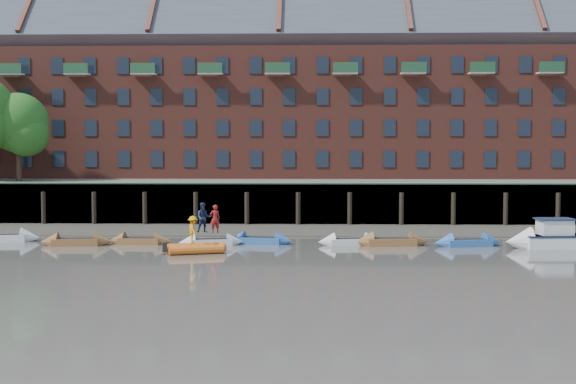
{
  "coord_description": "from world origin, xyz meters",
  "views": [
    {
      "loc": [
        3.11,
        -40.26,
        6.29
      ],
      "look_at": [
        1.51,
        12.0,
        3.2
      ],
      "focal_mm": 50.0,
      "sensor_mm": 36.0,
      "label": 1
    }
  ],
  "objects_px": {
    "rowboat_5": "(350,242)",
    "motor_launch": "(546,238)",
    "rowboat_6": "(391,242)",
    "rib_tender": "(197,248)",
    "rowboat_2": "(140,241)",
    "person_rib_crew": "(193,230)",
    "rowboat_3": "(211,242)",
    "rowboat_7": "(468,243)",
    "rowboat_1": "(76,242)",
    "rowboat_4": "(260,240)",
    "rowboat_0": "(2,238)",
    "person_rower_a": "(215,219)",
    "person_rower_b": "(204,218)"
  },
  "relations": [
    {
      "from": "rowboat_7",
      "to": "rowboat_0",
      "type": "bearing_deg",
      "value": 165.63
    },
    {
      "from": "motor_launch",
      "to": "person_rower_b",
      "type": "relative_size",
      "value": 3.06
    },
    {
      "from": "rowboat_1",
      "to": "person_rib_crew",
      "type": "height_order",
      "value": "person_rib_crew"
    },
    {
      "from": "rowboat_1",
      "to": "rowboat_0",
      "type": "bearing_deg",
      "value": 156.05
    },
    {
      "from": "rowboat_3",
      "to": "person_rower_b",
      "type": "bearing_deg",
      "value": 155.6
    },
    {
      "from": "person_rower_a",
      "to": "rowboat_3",
      "type": "bearing_deg",
      "value": -24.2
    },
    {
      "from": "rowboat_5",
      "to": "rowboat_3",
      "type": "bearing_deg",
      "value": 172.47
    },
    {
      "from": "rowboat_4",
      "to": "motor_launch",
      "type": "xyz_separation_m",
      "value": [
        17.5,
        -1.7,
        0.38
      ]
    },
    {
      "from": "rowboat_0",
      "to": "rowboat_2",
      "type": "distance_m",
      "value": 9.28
    },
    {
      "from": "rowboat_2",
      "to": "rib_tender",
      "type": "bearing_deg",
      "value": -39.9
    },
    {
      "from": "rowboat_6",
      "to": "motor_launch",
      "type": "distance_m",
      "value": 9.31
    },
    {
      "from": "rib_tender",
      "to": "rowboat_1",
      "type": "bearing_deg",
      "value": 140.09
    },
    {
      "from": "rowboat_0",
      "to": "person_rib_crew",
      "type": "height_order",
      "value": "person_rib_crew"
    },
    {
      "from": "rowboat_7",
      "to": "person_rib_crew",
      "type": "xyz_separation_m",
      "value": [
        -16.58,
        -3.68,
        1.14
      ]
    },
    {
      "from": "person_rower_b",
      "to": "person_rib_crew",
      "type": "distance_m",
      "value": 3.75
    },
    {
      "from": "rowboat_2",
      "to": "rowboat_6",
      "type": "relative_size",
      "value": 0.86
    },
    {
      "from": "rowboat_6",
      "to": "person_rower_b",
      "type": "height_order",
      "value": "person_rower_b"
    },
    {
      "from": "rowboat_6",
      "to": "rib_tender",
      "type": "xyz_separation_m",
      "value": [
        -11.62,
        -3.8,
        0.02
      ]
    },
    {
      "from": "rowboat_3",
      "to": "person_rib_crew",
      "type": "height_order",
      "value": "person_rib_crew"
    },
    {
      "from": "rowboat_2",
      "to": "person_rower_a",
      "type": "relative_size",
      "value": 2.32
    },
    {
      "from": "rib_tender",
      "to": "motor_launch",
      "type": "height_order",
      "value": "motor_launch"
    },
    {
      "from": "rowboat_2",
      "to": "rowboat_3",
      "type": "xyz_separation_m",
      "value": [
        4.56,
        -0.44,
        -0.0
      ]
    },
    {
      "from": "rowboat_6",
      "to": "rowboat_5",
      "type": "bearing_deg",
      "value": 169.99
    },
    {
      "from": "rowboat_1",
      "to": "rib_tender",
      "type": "bearing_deg",
      "value": -27.8
    },
    {
      "from": "rowboat_6",
      "to": "rowboat_4",
      "type": "bearing_deg",
      "value": 170.4
    },
    {
      "from": "rowboat_5",
      "to": "person_rib_crew",
      "type": "bearing_deg",
      "value": -166.88
    },
    {
      "from": "motor_launch",
      "to": "person_rib_crew",
      "type": "distance_m",
      "value": 21.32
    },
    {
      "from": "rowboat_4",
      "to": "rowboat_7",
      "type": "distance_m",
      "value": 12.99
    },
    {
      "from": "rowboat_1",
      "to": "person_rower_b",
      "type": "xyz_separation_m",
      "value": [
        7.96,
        0.43,
        1.5
      ]
    },
    {
      "from": "rowboat_2",
      "to": "person_rib_crew",
      "type": "xyz_separation_m",
      "value": [
        3.98,
        -4.06,
        1.15
      ]
    },
    {
      "from": "rowboat_5",
      "to": "person_rower_b",
      "type": "xyz_separation_m",
      "value": [
        -9.2,
        -0.33,
        1.52
      ]
    },
    {
      "from": "rowboat_6",
      "to": "rowboat_3",
      "type": "bearing_deg",
      "value": 176.24
    },
    {
      "from": "rowboat_4",
      "to": "rowboat_1",
      "type": "bearing_deg",
      "value": -163.78
    },
    {
      "from": "rowboat_6",
      "to": "rib_tender",
      "type": "relative_size",
      "value": 1.34
    },
    {
      "from": "rowboat_1",
      "to": "rowboat_5",
      "type": "relative_size",
      "value": 1.06
    },
    {
      "from": "rowboat_0",
      "to": "rowboat_1",
      "type": "relative_size",
      "value": 1.08
    },
    {
      "from": "person_rower_a",
      "to": "rowboat_7",
      "type": "bearing_deg",
      "value": 159.27
    },
    {
      "from": "rowboat_1",
      "to": "motor_launch",
      "type": "relative_size",
      "value": 0.78
    },
    {
      "from": "rowboat_6",
      "to": "motor_launch",
      "type": "relative_size",
      "value": 0.83
    },
    {
      "from": "rowboat_1",
      "to": "rowboat_3",
      "type": "xyz_separation_m",
      "value": [
        8.43,
        0.32,
        -0.02
      ]
    },
    {
      "from": "rowboat_6",
      "to": "rowboat_7",
      "type": "xyz_separation_m",
      "value": [
        4.72,
        -0.15,
        -0.02
      ]
    },
    {
      "from": "rowboat_0",
      "to": "person_rower_a",
      "type": "xyz_separation_m",
      "value": [
        14.05,
        -1.44,
        1.42
      ]
    },
    {
      "from": "rowboat_7",
      "to": "person_rib_crew",
      "type": "relative_size",
      "value": 2.84
    },
    {
      "from": "person_rower_b",
      "to": "motor_launch",
      "type": "bearing_deg",
      "value": -13.35
    },
    {
      "from": "rib_tender",
      "to": "motor_launch",
      "type": "relative_size",
      "value": 0.62
    },
    {
      "from": "rowboat_5",
      "to": "motor_launch",
      "type": "relative_size",
      "value": 0.74
    },
    {
      "from": "rowboat_0",
      "to": "person_rib_crew",
      "type": "xyz_separation_m",
      "value": [
        13.2,
        -5.04,
        1.12
      ]
    },
    {
      "from": "person_rower_a",
      "to": "rowboat_6",
      "type": "bearing_deg",
      "value": 160.18
    },
    {
      "from": "rowboat_0",
      "to": "rowboat_7",
      "type": "relative_size",
      "value": 1.08
    },
    {
      "from": "rowboat_0",
      "to": "person_rower_b",
      "type": "xyz_separation_m",
      "value": [
        13.31,
        -1.32,
        1.48
      ]
    }
  ]
}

